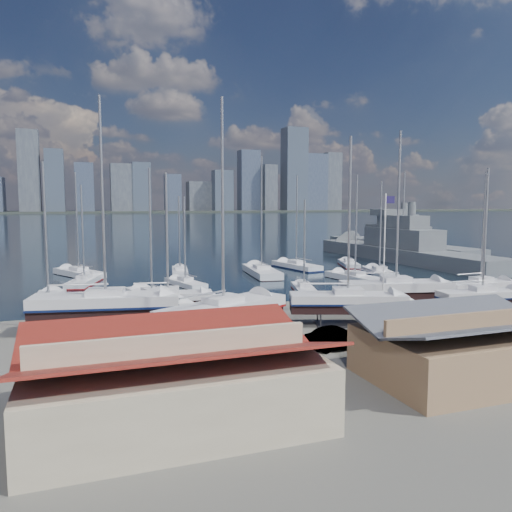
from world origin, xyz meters
name	(u,v)px	position (x,y,z in m)	size (l,w,h in m)	color
ground	(338,321)	(0.00, -10.00, 0.00)	(1400.00, 1400.00, 0.00)	#605E59
water	(114,220)	(0.00, 300.00, -0.15)	(1400.00, 600.00, 0.40)	#19283A
far_shore	(99,212)	(0.00, 560.00, 1.10)	(1400.00, 80.00, 2.20)	#2D332D
skyline	(91,179)	(-7.83, 553.76, 39.09)	(639.14, 43.80, 107.69)	#475166
shed_red	(175,374)	(-18.00, -26.00, 2.32)	(14.70, 9.45, 4.51)	#BFB293
shed_grey	(466,344)	(0.00, -26.00, 2.15)	(12.60, 8.40, 4.17)	#8C6B4C
sailboat_cradle_0	(106,305)	(-20.30, -6.83, 2.25)	(12.62, 5.68, 19.43)	#2D2D33
sailboat_cradle_1	(223,313)	(-11.77, -12.86, 2.21)	(11.83, 8.50, 18.69)	#2D2D33
sailboat_cradle_2	(168,298)	(-14.59, -3.92, 1.95)	(8.43, 3.62, 13.53)	#2D2D33
sailboat_cradle_3	(348,302)	(-0.02, -11.68, 2.09)	(10.59, 6.10, 16.48)	#2D2D33
sailboat_cradle_4	(396,289)	(7.61, -7.98, 2.17)	(11.40, 5.53, 17.80)	#2D2D33
sailboat_cradle_5	(482,297)	(13.54, -13.23, 1.97)	(8.81, 3.58, 13.99)	#2D2D33
sailboat_cradle_6	(481,287)	(17.63, -8.80, 1.97)	(8.58, 2.56, 13.96)	#2D2D33
sailboat_moored_0	(49,304)	(-25.45, 5.84, 0.31)	(3.31, 10.60, 15.71)	black
sailboat_moored_1	(84,283)	(-21.77, 19.32, 0.31)	(5.18, 9.56, 13.77)	black
sailboat_moored_2	(79,275)	(-22.46, 27.49, 0.32)	(7.51, 10.73, 15.95)	black
sailboat_moored_3	(152,298)	(-14.85, 5.29, 0.31)	(5.15, 10.60, 15.27)	black
sailboat_moored_4	(185,284)	(-9.40, 13.66, 0.33)	(4.35, 8.37, 12.17)	black
sailboat_moored_5	(180,272)	(-7.84, 25.46, 0.31)	(3.68, 8.56, 12.40)	black
sailboat_moored_6	(304,290)	(3.32, 4.54, 0.31)	(4.26, 8.14, 11.72)	black
sailboat_moored_7	(261,273)	(3.33, 19.54, 0.33)	(4.73, 12.51, 18.43)	black
sailboat_moored_8	(296,267)	(11.34, 24.66, 0.31)	(5.00, 11.06, 15.97)	black
sailboat_moored_9	(355,279)	(13.62, 9.94, 0.32)	(4.44, 10.48, 15.34)	black
sailboat_moored_10	(379,274)	(19.93, 13.55, 0.31)	(5.32, 10.15, 14.61)	black
sailboat_moored_11	(349,265)	(21.26, 24.88, 0.31)	(5.20, 9.05, 13.06)	black
naval_ship_east	(402,252)	(34.60, 28.39, 1.66)	(9.20, 46.69, 18.18)	#595F62
naval_ship_west	(396,245)	(43.20, 42.36, 1.66)	(9.17, 44.58, 17.99)	#595F62
car_a	(226,355)	(-13.22, -18.70, 0.66)	(1.56, 3.89, 1.32)	gray
car_b	(339,338)	(-4.33, -17.94, 0.81)	(1.72, 4.94, 1.63)	gray
car_c	(472,337)	(5.47, -20.72, 0.75)	(2.47, 5.36, 1.49)	gray
car_d	(486,335)	(6.80, -20.68, 0.75)	(2.11, 5.20, 1.51)	gray
flagpole	(385,246)	(5.31, -9.31, 6.71)	(1.03, 0.12, 11.68)	white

